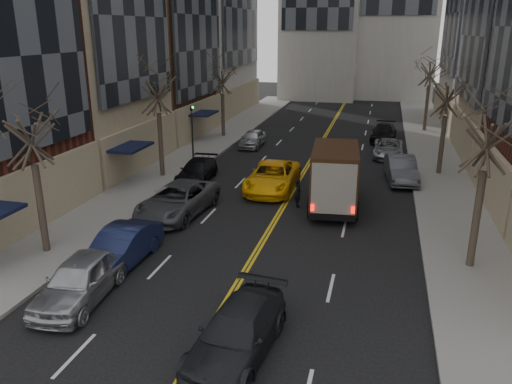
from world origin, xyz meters
TOP-DOWN VIEW (x-y plane):
  - sidewalk_left at (-9.00, 27.00)m, footprint 4.00×66.00m
  - sidewalk_right at (9.00, 27.00)m, footprint 4.00×66.00m
  - tree_lf_near at (-8.80, 8.00)m, footprint 3.20×3.20m
  - tree_lf_mid at (-8.80, 20.00)m, footprint 3.20×3.20m
  - tree_lf_far at (-8.80, 33.00)m, footprint 3.20×3.20m
  - tree_rt_near at (8.80, 11.00)m, footprint 3.20×3.20m
  - tree_rt_mid at (8.80, 25.00)m, footprint 3.20×3.20m
  - tree_rt_far at (8.80, 40.00)m, footprint 3.20×3.20m
  - traffic_signal at (-7.39, 22.00)m, footprint 0.29×0.26m
  - ups_truck at (2.64, 17.00)m, footprint 2.96×6.42m
  - observer_sedan at (1.20, 3.29)m, footprint 2.49×5.15m
  - taxi at (-1.23, 19.14)m, footprint 2.80×5.92m
  - pedestrian at (0.77, 16.52)m, footprint 0.55×0.68m
  - parked_lf_a at (-5.10, 4.92)m, footprint 2.27×4.88m
  - parked_lf_b at (-5.10, 7.84)m, footprint 1.75×4.72m
  - parked_lf_c at (-5.12, 13.82)m, footprint 3.18×6.02m
  - parked_lf_d at (-6.30, 19.76)m, footprint 2.13×4.68m
  - parked_lf_e at (-5.29, 29.96)m, footprint 1.63×4.03m
  - parked_rt_a at (6.30, 22.89)m, footprint 2.23×5.00m
  - parked_rt_b at (5.51, 29.18)m, footprint 2.21×4.71m
  - parked_rt_c at (5.10, 34.91)m, footprint 2.31×5.02m

SIDE VIEW (x-z plane):
  - sidewalk_left at x=-9.00m, z-range 0.00..0.15m
  - sidewalk_right at x=9.00m, z-range 0.00..0.15m
  - parked_rt_b at x=5.51m, z-range 0.00..1.30m
  - parked_lf_d at x=-6.30m, z-range 0.00..1.33m
  - parked_lf_e at x=-5.29m, z-range 0.00..1.37m
  - parked_rt_c at x=5.10m, z-range 0.00..1.42m
  - observer_sedan at x=1.20m, z-range 0.00..1.44m
  - parked_lf_b at x=-5.10m, z-range 0.00..1.54m
  - parked_rt_a at x=6.30m, z-range 0.00..1.59m
  - pedestrian at x=0.77m, z-range 0.00..1.61m
  - parked_lf_c at x=-5.12m, z-range 0.00..1.61m
  - parked_lf_a at x=-5.10m, z-range 0.00..1.62m
  - taxi at x=-1.23m, z-range 0.00..1.63m
  - ups_truck at x=2.64m, z-range 0.01..3.44m
  - traffic_signal at x=-7.39m, z-range 0.47..5.17m
  - tree_lf_far at x=-8.80m, z-range 1.97..10.08m
  - tree_rt_mid at x=8.80m, z-range 2.01..10.33m
  - tree_lf_near at x=-8.80m, z-range 2.03..10.45m
  - tree_rt_near at x=8.80m, z-range 2.10..10.81m
  - tree_lf_mid at x=-8.80m, z-range 2.14..11.05m
  - tree_rt_far at x=8.80m, z-range 2.19..11.29m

